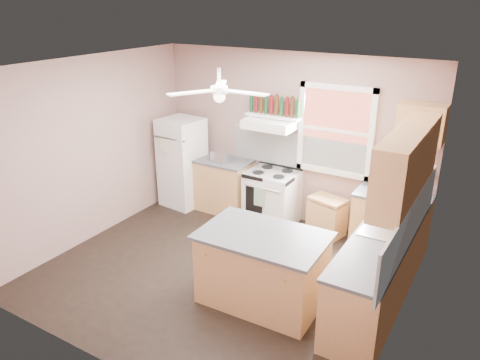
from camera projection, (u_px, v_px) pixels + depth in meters
The scene contains 32 objects.
floor at pixel (222, 272), 6.28m from camera, with size 4.50×4.50×0.00m, color black.
ceiling at pixel (219, 68), 5.28m from camera, with size 4.50×4.50×0.00m, color white.
wall_back at pixel (290, 139), 7.40m from camera, with size 4.50×0.05×2.70m, color gray.
wall_right at pixel (410, 221), 4.70m from camera, with size 0.05×4.00×2.70m, color gray.
wall_left at pixel (91, 150), 6.87m from camera, with size 0.05×4.00×2.70m, color gray.
backsplash_back at pixel (315, 154), 7.22m from camera, with size 2.90×0.03×0.55m, color white.
backsplash_right at pixel (410, 224), 5.02m from camera, with size 0.03×2.60×0.55m, color white.
window_view at pixel (336, 130), 6.91m from camera, with size 1.00×0.02×1.20m, color brown.
window_frame at pixel (335, 131), 6.89m from camera, with size 1.16×0.07×1.36m, color white.
refrigerator at pixel (182, 162), 8.08m from camera, with size 0.65×0.63×1.54m, color white.
base_cabinet_left at pixel (224, 186), 7.98m from camera, with size 0.90×0.60×0.86m, color #B87A4C.
counter_left at pixel (223, 161), 7.82m from camera, with size 0.92×0.62×0.04m, color #424345.
toaster at pixel (220, 157), 7.67m from camera, with size 0.28×0.16×0.18m, color silver.
stove at pixel (272, 197), 7.54m from camera, with size 0.77×0.64×0.86m, color white.
range_hood at pixel (270, 124), 7.19m from camera, with size 0.78×0.50×0.14m, color white.
bottle_shelf at pixel (274, 116), 7.25m from camera, with size 0.90×0.26×0.03m, color white.
cart at pixel (327, 218), 7.20m from camera, with size 0.53×0.36×0.53m, color #B87A4C.
base_cabinet_corner at pixel (390, 224), 6.64m from camera, with size 1.00×0.60×0.86m, color #B87A4C.
base_cabinet_right at pixel (376, 276), 5.43m from camera, with size 0.60×2.20×0.86m, color #B87A4C.
counter_corner at pixel (394, 195), 6.48m from camera, with size 1.02×0.62×0.04m, color #424345.
counter_right at pixel (380, 241), 5.27m from camera, with size 0.62×2.22×0.04m, color #424345.
sink at pixel (385, 233), 5.42m from camera, with size 0.55×0.45×0.03m, color silver.
faucet at pixel (400, 230), 5.32m from camera, with size 0.03×0.03×0.14m, color silver.
upper_cabinet_right at pixel (407, 163), 5.03m from camera, with size 0.33×1.80×0.76m, color #B87A4C.
upper_cabinet_corner at pixel (421, 124), 6.11m from camera, with size 0.60×0.33×0.52m, color #B87A4C.
paper_towel at pixel (424, 171), 6.32m from camera, with size 0.12×0.12×0.26m, color white.
island at pixel (262, 270), 5.55m from camera, with size 1.38×0.87×0.86m, color #B87A4C.
island_top at pixel (263, 236), 5.38m from camera, with size 1.46×0.96×0.04m, color #424345.
ceiling_fan_hub at pixel (219, 90), 5.38m from camera, with size 0.20×0.20×0.08m, color white.
soap_bottle at pixel (386, 255), 4.73m from camera, with size 0.09×0.09×0.23m, color silver.
red_caddy at pixel (399, 207), 5.97m from camera, with size 0.18×0.12×0.10m, color red.
wine_bottles at pixel (274, 106), 7.19m from camera, with size 0.86×0.06×0.31m.
Camera 1 is at (2.97, -4.50, 3.46)m, focal length 35.00 mm.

